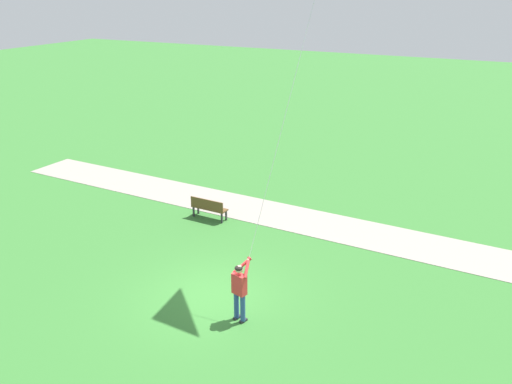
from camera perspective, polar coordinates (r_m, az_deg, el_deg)
name	(u,v)px	position (r m, az deg, el deg)	size (l,w,h in m)	color
ground_plane	(212,296)	(16.65, -4.66, -10.82)	(120.00, 120.00, 0.00)	#33702D
walkway_path	(342,229)	(21.00, 9.06, -3.87)	(2.40, 32.00, 0.02)	gray
person_kite_flyer	(240,287)	(14.98, -1.71, -10.01)	(0.63, 0.51, 1.83)	#232328
park_bench_near_walkway	(209,207)	(21.50, -5.02, -1.59)	(0.50, 1.52, 0.88)	brown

